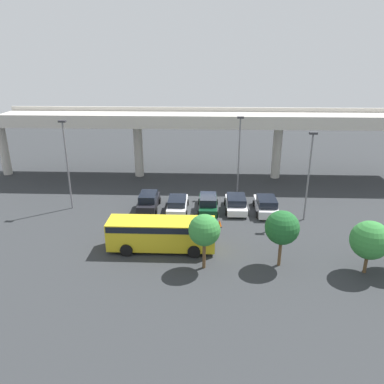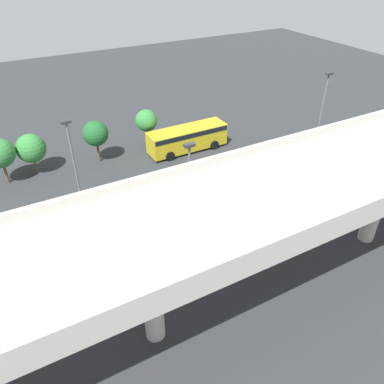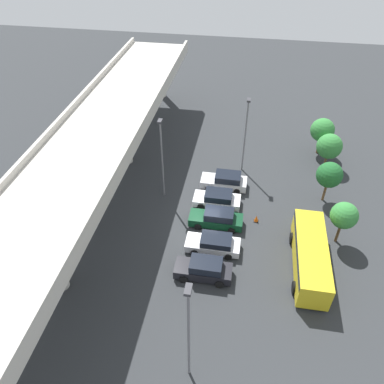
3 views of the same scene
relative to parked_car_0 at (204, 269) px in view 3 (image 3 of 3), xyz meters
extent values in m
plane|color=#2D3033|center=(5.82, 0.70, -0.80)|extent=(110.56, 110.56, 0.00)
cube|color=#BCB7AD|center=(5.82, 10.73, 6.39)|extent=(51.59, 7.68, 0.90)
cube|color=#BCB7AD|center=(5.82, 7.04, 7.11)|extent=(51.59, 0.30, 0.55)
cube|color=#BCB7AD|center=(5.82, 14.42, 7.11)|extent=(51.59, 0.30, 0.55)
cylinder|color=#BCB7AD|center=(-2.78, 10.73, 2.57)|extent=(1.10, 1.10, 6.74)
cylinder|color=#BCB7AD|center=(14.42, 10.73, 2.57)|extent=(1.10, 1.10, 6.74)
cylinder|color=#BCB7AD|center=(31.62, 10.73, 2.57)|extent=(1.10, 1.10, 6.74)
cube|color=black|center=(0.00, 0.06, -0.21)|extent=(1.75, 4.53, 0.79)
cube|color=black|center=(0.00, -0.14, 0.54)|extent=(1.61, 2.50, 0.71)
cylinder|color=black|center=(-0.90, 1.46, -0.45)|extent=(0.22, 0.70, 0.70)
cylinder|color=black|center=(0.90, 1.46, -0.45)|extent=(0.22, 0.70, 0.70)
cylinder|color=black|center=(-0.90, -1.34, -0.45)|extent=(0.22, 0.70, 0.70)
cylinder|color=black|center=(0.90, -1.34, -0.45)|extent=(0.22, 0.70, 0.70)
cube|color=silver|center=(2.93, -0.33, -0.29)|extent=(1.83, 4.61, 0.68)
cube|color=black|center=(2.93, -0.61, 0.34)|extent=(1.68, 2.58, 0.58)
cylinder|color=black|center=(1.99, 1.10, -0.50)|extent=(0.22, 0.60, 0.60)
cylinder|color=black|center=(3.86, 1.10, -0.50)|extent=(0.22, 0.60, 0.60)
cylinder|color=black|center=(1.99, -1.76, -0.50)|extent=(0.22, 0.60, 0.60)
cylinder|color=black|center=(3.86, -1.76, -0.50)|extent=(0.22, 0.60, 0.60)
cube|color=#0C381E|center=(5.97, -0.23, -0.24)|extent=(1.74, 4.86, 0.77)
cube|color=black|center=(5.97, -0.50, 0.50)|extent=(1.60, 2.60, 0.72)
cylinder|color=black|center=(5.08, 1.27, -0.49)|extent=(0.22, 0.63, 0.63)
cylinder|color=black|center=(6.86, 1.27, -0.49)|extent=(0.22, 0.63, 0.63)
cylinder|color=black|center=(5.08, -1.74, -0.49)|extent=(0.22, 0.63, 0.63)
cylinder|color=black|center=(6.86, -1.74, -0.49)|extent=(0.22, 0.63, 0.63)
cube|color=silver|center=(8.75, 0.00, -0.28)|extent=(1.94, 4.52, 0.64)
cube|color=black|center=(8.75, -0.14, 0.37)|extent=(1.78, 2.57, 0.67)
cylinder|color=black|center=(7.76, 1.40, -0.45)|extent=(0.22, 0.71, 0.71)
cylinder|color=black|center=(9.74, 1.40, -0.45)|extent=(0.22, 0.71, 0.71)
cylinder|color=black|center=(7.76, -1.40, -0.45)|extent=(0.22, 0.71, 0.71)
cylinder|color=black|center=(9.74, -1.40, -0.45)|extent=(0.22, 0.71, 0.71)
cube|color=silver|center=(11.64, -0.38, -0.24)|extent=(1.89, 4.66, 0.78)
cube|color=black|center=(11.64, -0.78, 0.49)|extent=(1.74, 2.55, 0.69)
cylinder|color=black|center=(10.67, 1.07, -0.49)|extent=(0.22, 0.62, 0.62)
cylinder|color=black|center=(12.61, 1.07, -0.49)|extent=(0.22, 0.62, 0.62)
cylinder|color=black|center=(10.67, -1.82, -0.49)|extent=(0.22, 0.62, 0.62)
cylinder|color=black|center=(12.61, -1.82, -0.49)|extent=(0.22, 0.62, 0.62)
cube|color=gold|center=(2.28, -8.20, 0.58)|extent=(8.41, 2.36, 2.22)
cube|color=black|center=(2.28, -8.20, 1.37)|extent=(8.24, 2.41, 0.49)
cylinder|color=black|center=(4.88, -7.00, -0.31)|extent=(0.97, 0.29, 0.97)
cylinder|color=black|center=(4.88, -9.40, -0.31)|extent=(0.97, 0.29, 0.97)
cylinder|color=black|center=(-0.33, -7.00, -0.31)|extent=(0.97, 0.29, 0.97)
cylinder|color=black|center=(-0.33, -9.40, -0.31)|extent=(0.97, 0.29, 0.97)
cylinder|color=slate|center=(-7.77, -0.16, 3.54)|extent=(0.16, 0.16, 8.67)
cube|color=#333338|center=(-7.77, -0.16, 7.97)|extent=(0.70, 0.35, 0.20)
cylinder|color=slate|center=(14.99, -2.04, 3.26)|extent=(0.16, 0.16, 8.12)
cube|color=#333338|center=(14.99, -2.04, 7.42)|extent=(0.70, 0.35, 0.20)
cylinder|color=slate|center=(9.29, 5.35, 3.32)|extent=(0.16, 0.16, 8.25)
cube|color=#333338|center=(9.29, 5.35, 7.55)|extent=(0.70, 0.35, 0.20)
cylinder|color=brown|center=(5.67, -10.86, 0.24)|extent=(0.24, 0.24, 2.08)
sphere|color=#337F38|center=(5.67, -10.86, 2.25)|extent=(2.28, 2.28, 2.28)
cylinder|color=brown|center=(11.21, -10.28, 0.21)|extent=(0.24, 0.24, 2.02)
sphere|color=#1E5B28|center=(11.21, -10.28, 2.27)|extent=(2.47, 2.47, 2.47)
cylinder|color=brown|center=(17.15, -11.04, -0.08)|extent=(0.24, 0.24, 1.44)
sphere|color=#337F38|center=(17.15, -11.04, 1.79)|extent=(2.71, 2.71, 2.71)
cylinder|color=brown|center=(19.78, -10.48, 0.15)|extent=(0.24, 0.24, 1.90)
sphere|color=#337F38|center=(19.78, -10.48, 2.22)|extent=(2.64, 2.64, 2.64)
cube|color=black|center=(7.01, -3.89, -0.78)|extent=(0.44, 0.44, 0.04)
cone|color=#EA590F|center=(7.01, -3.89, -0.45)|extent=(0.40, 0.40, 0.70)
camera|label=1|loc=(5.75, -34.61, 13.95)|focal=35.00mm
camera|label=2|loc=(18.87, 23.20, 17.89)|focal=35.00mm
camera|label=3|loc=(-18.73, -2.20, 23.38)|focal=35.00mm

